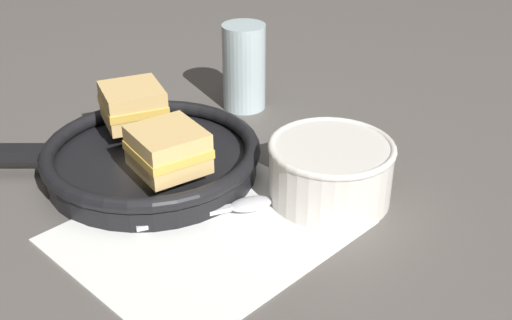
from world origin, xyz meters
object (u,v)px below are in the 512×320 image
(drinking_glass, at_px, (244,67))
(spoon, at_px, (235,207))
(sandwich_near_right, at_px, (133,104))
(soup_bowl, at_px, (331,168))
(skillet, at_px, (150,158))
(sandwich_near_left, at_px, (168,149))

(drinking_glass, bearing_deg, spoon, -133.58)
(sandwich_near_right, bearing_deg, soup_bowl, -67.72)
(soup_bowl, height_order, spoon, soup_bowl)
(sandwich_near_right, bearing_deg, spoon, -90.02)
(skillet, relative_size, sandwich_near_right, 3.26)
(sandwich_near_left, bearing_deg, drinking_glass, 30.53)
(sandwich_near_right, bearing_deg, skillet, -107.81)
(soup_bowl, xyz_separation_m, drinking_glass, (0.09, 0.25, 0.02))
(sandwich_near_left, bearing_deg, soup_bowl, -40.72)
(skillet, height_order, drinking_glass, drinking_glass)
(spoon, xyz_separation_m, sandwich_near_right, (0.00, 0.19, 0.06))
(skillet, bearing_deg, soup_bowl, -56.67)
(sandwich_near_left, bearing_deg, spoon, -61.93)
(soup_bowl, relative_size, drinking_glass, 1.14)
(sandwich_near_left, xyz_separation_m, drinking_glass, (0.23, 0.13, -0.00))
(soup_bowl, bearing_deg, sandwich_near_right, 112.28)
(sandwich_near_left, xyz_separation_m, sandwich_near_right, (0.04, 0.12, 0.00))
(skillet, bearing_deg, spoon, -81.54)
(soup_bowl, xyz_separation_m, skillet, (-0.12, 0.18, -0.02))
(soup_bowl, bearing_deg, drinking_glass, 69.55)
(spoon, bearing_deg, soup_bowl, -5.31)
(spoon, relative_size, skillet, 0.48)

